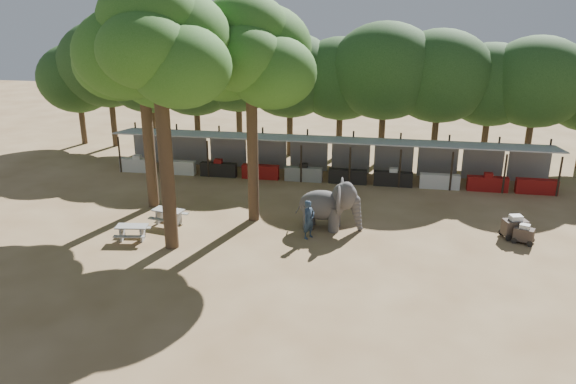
% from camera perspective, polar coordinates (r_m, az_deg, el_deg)
% --- Properties ---
extents(ground, '(100.00, 100.00, 0.00)m').
position_cam_1_polar(ground, '(23.80, 0.27, -8.64)').
color(ground, brown).
rests_on(ground, ground).
extents(vendor_stalls, '(28.00, 2.99, 2.80)m').
position_cam_1_polar(vendor_stalls, '(36.14, 4.02, 3.26)').
color(vendor_stalls, '#909398').
rests_on(vendor_stalls, ground).
extents(yard_tree_left, '(7.10, 6.90, 11.02)m').
position_cam_1_polar(yard_tree_left, '(30.80, -14.74, 13.21)').
color(yard_tree_left, '#332316').
rests_on(yard_tree_left, ground).
extents(yard_tree_center, '(7.10, 6.90, 12.04)m').
position_cam_1_polar(yard_tree_center, '(24.94, -13.27, 14.35)').
color(yard_tree_center, '#332316').
rests_on(yard_tree_center, ground).
extents(yard_tree_back, '(7.10, 6.90, 11.36)m').
position_cam_1_polar(yard_tree_back, '(27.84, -4.02, 13.89)').
color(yard_tree_back, '#332316').
rests_on(yard_tree_back, ground).
extents(backdrop_trees, '(46.46, 5.95, 8.33)m').
position_cam_1_polar(backdrop_trees, '(40.27, 4.98, 11.20)').
color(backdrop_trees, '#332316').
rests_on(backdrop_trees, ground).
extents(elephant, '(3.27, 2.52, 2.52)m').
position_cam_1_polar(elephant, '(28.16, 4.27, -1.31)').
color(elephant, '#403E3E').
rests_on(elephant, ground).
extents(handler, '(0.77, 0.83, 1.92)m').
position_cam_1_polar(handler, '(27.08, 2.13, -2.81)').
color(handler, '#26384C').
rests_on(handler, ground).
extents(picnic_table_near, '(1.67, 1.54, 0.74)m').
position_cam_1_polar(picnic_table_near, '(28.04, -15.55, -3.80)').
color(picnic_table_near, gray).
rests_on(picnic_table_near, ground).
extents(picnic_table_far, '(1.84, 1.72, 0.79)m').
position_cam_1_polar(picnic_table_far, '(29.51, -12.04, -2.26)').
color(picnic_table_far, gray).
rests_on(picnic_table_far, ground).
extents(cart_front, '(1.15, 0.96, 0.96)m').
position_cam_1_polar(cart_front, '(28.95, 22.83, -3.94)').
color(cart_front, '#362A23').
rests_on(cart_front, ground).
extents(cart_back, '(1.37, 1.08, 1.17)m').
position_cam_1_polar(cart_back, '(29.35, 22.03, -3.29)').
color(cart_back, '#362A23').
rests_on(cart_back, ground).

